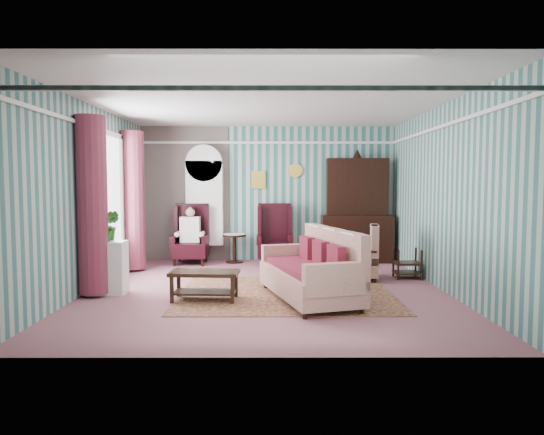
{
  "coord_description": "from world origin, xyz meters",
  "views": [
    {
      "loc": [
        0.07,
        -7.54,
        1.67
      ],
      "look_at": [
        0.09,
        0.6,
        1.1
      ],
      "focal_mm": 32.0,
      "sensor_mm": 36.0,
      "label": 1
    }
  ],
  "objects_px": {
    "wingback_left": "(190,234)",
    "sofa": "(309,267)",
    "round_side_table": "(234,249)",
    "wingback_right": "(275,234)",
    "bookcase": "(205,209)",
    "nest_table": "(407,263)",
    "seated_woman": "(190,236)",
    "dresser_hutch": "(357,207)",
    "plant_stand": "(107,268)",
    "floral_armchair": "(357,250)",
    "coffee_table": "(205,286)"
  },
  "relations": [
    {
      "from": "wingback_left",
      "to": "sofa",
      "type": "distance_m",
      "value": 3.84
    },
    {
      "from": "round_side_table",
      "to": "wingback_right",
      "type": "bearing_deg",
      "value": -10.01
    },
    {
      "from": "bookcase",
      "to": "nest_table",
      "type": "relative_size",
      "value": 4.15
    },
    {
      "from": "seated_woman",
      "to": "dresser_hutch",
      "type": "bearing_deg",
      "value": 4.41
    },
    {
      "from": "dresser_hutch",
      "to": "wingback_left",
      "type": "bearing_deg",
      "value": -175.59
    },
    {
      "from": "round_side_table",
      "to": "nest_table",
      "type": "height_order",
      "value": "round_side_table"
    },
    {
      "from": "plant_stand",
      "to": "seated_woman",
      "type": "bearing_deg",
      "value": 73.78
    },
    {
      "from": "nest_table",
      "to": "bookcase",
      "type": "bearing_deg",
      "value": 153.08
    },
    {
      "from": "nest_table",
      "to": "round_side_table",
      "type": "bearing_deg",
      "value": 151.8
    },
    {
      "from": "floral_armchair",
      "to": "nest_table",
      "type": "bearing_deg",
      "value": -74.2
    },
    {
      "from": "round_side_table",
      "to": "sofa",
      "type": "height_order",
      "value": "sofa"
    },
    {
      "from": "wingback_right",
      "to": "dresser_hutch",
      "type": "bearing_deg",
      "value": 8.77
    },
    {
      "from": "round_side_table",
      "to": "plant_stand",
      "type": "xyz_separation_m",
      "value": [
        -1.7,
        -2.9,
        0.1
      ]
    },
    {
      "from": "wingback_left",
      "to": "floral_armchair",
      "type": "distance_m",
      "value": 3.57
    },
    {
      "from": "plant_stand",
      "to": "sofa",
      "type": "relative_size",
      "value": 0.39
    },
    {
      "from": "bookcase",
      "to": "dresser_hutch",
      "type": "xyz_separation_m",
      "value": [
        3.25,
        -0.12,
        0.06
      ]
    },
    {
      "from": "dresser_hutch",
      "to": "seated_woman",
      "type": "xyz_separation_m",
      "value": [
        -3.5,
        -0.27,
        -0.59
      ]
    },
    {
      "from": "bookcase",
      "to": "coffee_table",
      "type": "relative_size",
      "value": 2.32
    },
    {
      "from": "floral_armchair",
      "to": "coffee_table",
      "type": "distance_m",
      "value": 2.88
    },
    {
      "from": "bookcase",
      "to": "coffee_table",
      "type": "bearing_deg",
      "value": -82.39
    },
    {
      "from": "round_side_table",
      "to": "coffee_table",
      "type": "xyz_separation_m",
      "value": [
        -0.18,
        -3.31,
        -0.09
      ]
    },
    {
      "from": "nest_table",
      "to": "floral_armchair",
      "type": "bearing_deg",
      "value": -173.49
    },
    {
      "from": "nest_table",
      "to": "floral_armchair",
      "type": "height_order",
      "value": "floral_armchair"
    },
    {
      "from": "plant_stand",
      "to": "coffee_table",
      "type": "bearing_deg",
      "value": -15.11
    },
    {
      "from": "seated_woman",
      "to": "coffee_table",
      "type": "xyz_separation_m",
      "value": [
        0.72,
        -3.16,
        -0.38
      ]
    },
    {
      "from": "wingback_right",
      "to": "bookcase",
      "type": "bearing_deg",
      "value": 165.43
    },
    {
      "from": "dresser_hutch",
      "to": "nest_table",
      "type": "distance_m",
      "value": 2.11
    },
    {
      "from": "dresser_hutch",
      "to": "floral_armchair",
      "type": "distance_m",
      "value": 2.06
    },
    {
      "from": "coffee_table",
      "to": "bookcase",
      "type": "bearing_deg",
      "value": 97.61
    },
    {
      "from": "round_side_table",
      "to": "wingback_left",
      "type": "bearing_deg",
      "value": -170.54
    },
    {
      "from": "floral_armchair",
      "to": "seated_woman",
      "type": "bearing_deg",
      "value": 71.7
    },
    {
      "from": "sofa",
      "to": "floral_armchair",
      "type": "bearing_deg",
      "value": -48.79
    },
    {
      "from": "nest_table",
      "to": "sofa",
      "type": "height_order",
      "value": "sofa"
    },
    {
      "from": "wingback_left",
      "to": "coffee_table",
      "type": "relative_size",
      "value": 1.29
    },
    {
      "from": "wingback_right",
      "to": "round_side_table",
      "type": "bearing_deg",
      "value": 169.99
    },
    {
      "from": "sofa",
      "to": "round_side_table",
      "type": "bearing_deg",
      "value": 5.6
    },
    {
      "from": "bookcase",
      "to": "seated_woman",
      "type": "xyz_separation_m",
      "value": [
        -0.25,
        -0.39,
        -0.53
      ]
    },
    {
      "from": "bookcase",
      "to": "dresser_hutch",
      "type": "relative_size",
      "value": 0.95
    },
    {
      "from": "floral_armchair",
      "to": "coffee_table",
      "type": "height_order",
      "value": "floral_armchair"
    },
    {
      "from": "wingback_right",
      "to": "plant_stand",
      "type": "distance_m",
      "value": 3.76
    },
    {
      "from": "bookcase",
      "to": "seated_woman",
      "type": "height_order",
      "value": "bookcase"
    },
    {
      "from": "nest_table",
      "to": "wingback_right",
      "type": "bearing_deg",
      "value": 146.25
    },
    {
      "from": "seated_woman",
      "to": "nest_table",
      "type": "relative_size",
      "value": 2.19
    },
    {
      "from": "round_side_table",
      "to": "floral_armchair",
      "type": "bearing_deg",
      "value": -38.54
    },
    {
      "from": "wingback_right",
      "to": "sofa",
      "type": "bearing_deg",
      "value": -81.71
    },
    {
      "from": "bookcase",
      "to": "round_side_table",
      "type": "xyz_separation_m",
      "value": [
        0.65,
        -0.24,
        -0.82
      ]
    },
    {
      "from": "wingback_left",
      "to": "plant_stand",
      "type": "bearing_deg",
      "value": -106.22
    },
    {
      "from": "seated_woman",
      "to": "plant_stand",
      "type": "xyz_separation_m",
      "value": [
        -0.8,
        -2.75,
        -0.19
      ]
    },
    {
      "from": "dresser_hutch",
      "to": "plant_stand",
      "type": "xyz_separation_m",
      "value": [
        -4.3,
        -3.02,
        -0.78
      ]
    },
    {
      "from": "bookcase",
      "to": "wingback_left",
      "type": "relative_size",
      "value": 1.79
    }
  ]
}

